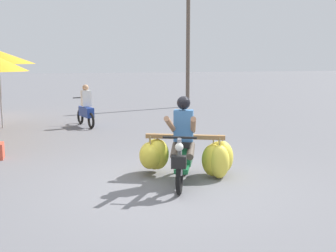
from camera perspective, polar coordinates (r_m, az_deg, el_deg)
ground_plane at (r=7.31m, az=0.14°, el=-8.49°), size 120.00×120.00×0.00m
motorbike_main_loaded at (r=7.81m, az=2.47°, el=-3.89°), size 1.91×2.01×1.58m
motorbike_distant_ahead_left at (r=13.91m, az=-11.27°, el=2.23°), size 0.62×1.59×1.40m
utility_pole at (r=19.36m, az=2.78°, el=11.45°), size 0.18×0.18×5.94m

